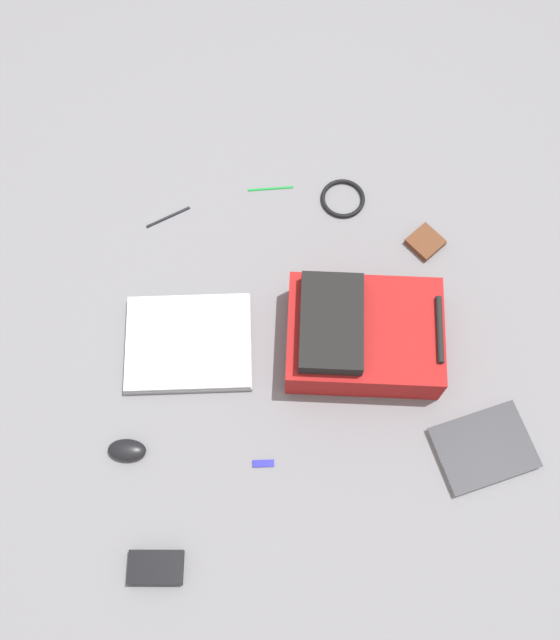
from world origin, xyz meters
The scene contains 11 objects.
ground_plane centered at (0.00, 0.00, 0.00)m, with size 3.46×3.46×0.00m, color slate.
backpack centered at (0.07, 0.17, 0.07)m, with size 0.40×0.47×0.17m.
laptop centered at (-0.04, -0.26, 0.02)m, with size 0.34×0.39×0.03m.
book_manual centered at (0.43, 0.39, 0.01)m, with size 0.19×0.25×0.02m.
computer_mouse centered at (0.20, -0.47, 0.02)m, with size 0.06×0.10×0.03m, color black.
cable_coil centered at (-0.36, 0.26, 0.01)m, with size 0.13×0.13×0.01m, color black.
power_brick centered at (0.49, -0.46, 0.01)m, with size 0.08×0.13×0.03m, color black.
pen_black centered at (-0.44, -0.24, 0.00)m, with size 0.01×0.01×0.14m, color black.
pen_blue centered at (-0.45, 0.07, 0.00)m, with size 0.01×0.01×0.13m, color #198C33.
earbud_pouch centered at (-0.16, 0.45, 0.01)m, with size 0.08×0.08×0.02m, color #59331E.
usb_stick centered at (0.32, -0.15, 0.00)m, with size 0.02×0.05×0.01m, color #191999.
Camera 1 is at (0.65, -0.20, 1.83)m, focal length 40.79 mm.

